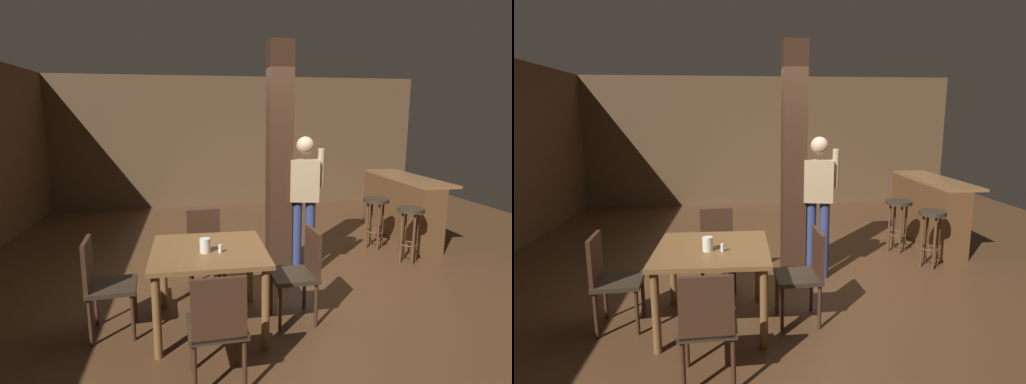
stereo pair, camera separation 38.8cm
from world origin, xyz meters
TOP-DOWN VIEW (x-y plane):
  - ground_plane at (0.00, 0.00)m, footprint 10.80×10.80m
  - wall_back at (0.00, 4.50)m, footprint 8.00×0.10m
  - pillar at (-0.01, 0.35)m, footprint 0.28×0.28m
  - dining_table at (-0.92, -0.80)m, footprint 1.03×1.03m
  - chair_north at (-0.93, 0.07)m, footprint 0.45×0.45m
  - chair_east at (-0.05, -0.81)m, footprint 0.43×0.43m
  - chair_south at (-0.91, -1.71)m, footprint 0.44×0.44m
  - chair_west at (-1.86, -0.79)m, footprint 0.45×0.45m
  - napkin_cup at (-0.96, -0.89)m, footprint 0.09×0.09m
  - salt_shaker at (-0.83, -0.92)m, footprint 0.03×0.03m
  - standing_person at (0.27, 0.24)m, footprint 0.47×0.26m
  - bar_counter at (2.27, 1.54)m, footprint 0.56×1.91m
  - bar_stool_near at (1.81, 0.45)m, footprint 0.34×0.34m
  - bar_stool_mid at (1.63, 1.10)m, footprint 0.37×0.37m

SIDE VIEW (x-z plane):
  - ground_plane at x=0.00m, z-range 0.00..0.00m
  - chair_north at x=-0.93m, z-range 0.06..0.95m
  - chair_east at x=-0.05m, z-range 0.06..0.95m
  - chair_south at x=-0.91m, z-range 0.06..0.95m
  - chair_west at x=-1.86m, z-range 0.06..0.95m
  - bar_counter at x=2.27m, z-range 0.01..1.01m
  - bar_stool_near at x=1.81m, z-range 0.19..0.94m
  - bar_stool_mid at x=1.63m, z-range 0.20..0.96m
  - dining_table at x=-0.92m, z-range 0.27..1.02m
  - salt_shaker at x=-0.83m, z-range 0.76..0.83m
  - napkin_cup at x=-0.96m, z-range 0.76..0.89m
  - standing_person at x=0.27m, z-range 0.14..1.86m
  - wall_back at x=0.00m, z-range 0.00..2.80m
  - pillar at x=-0.01m, z-range 0.00..2.80m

